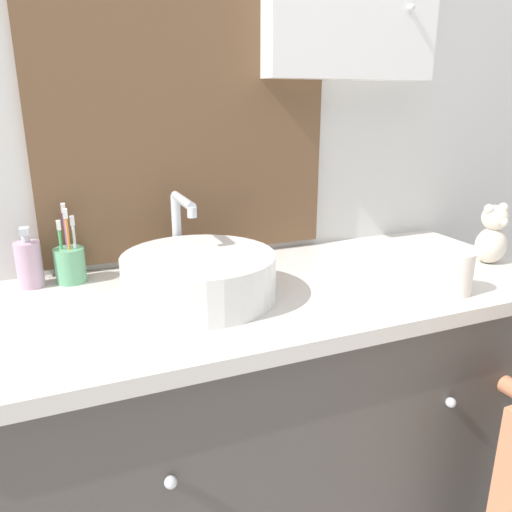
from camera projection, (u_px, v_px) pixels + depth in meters
The scene contains 7 objects.
wall_back at pixel (231, 91), 1.36m from camera, with size 3.20×0.18×2.50m.
vanity_counter at pixel (270, 430), 1.34m from camera, with size 1.46×0.60×0.83m.
sink_basin at pixel (199, 275), 1.13m from camera, with size 0.35×0.40×0.22m.
toothbrush_holder at pixel (70, 263), 1.23m from camera, with size 0.07×0.07×0.20m.
soap_dispenser at pixel (29, 263), 1.20m from camera, with size 0.06×0.06×0.15m.
teddy_bear at pixel (492, 235), 1.37m from camera, with size 0.09×0.08×0.17m.
drinking_cup at pixel (456, 273), 1.16m from camera, with size 0.08×0.08×0.10m, color silver.
Camera 1 is at (-0.47, -0.73, 1.26)m, focal length 35.00 mm.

